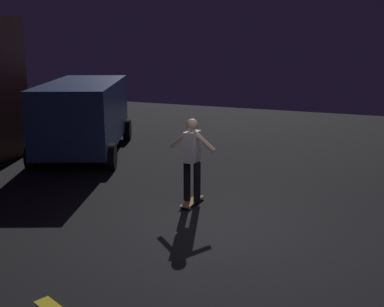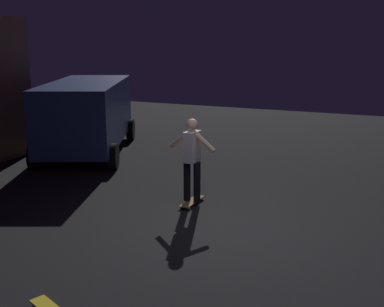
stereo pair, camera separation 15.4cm
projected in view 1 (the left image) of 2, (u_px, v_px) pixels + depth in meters
ground_plane at (220, 234)px, 8.09m from camera, size 28.00×28.00×0.00m
parked_van at (84, 113)px, 13.36m from camera, size 4.98×3.64×2.03m
skateboard_ridden at (192, 202)px, 9.48m from camera, size 0.79×0.26×0.07m
skater at (192, 154)px, 9.25m from camera, size 0.39×0.99×1.67m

